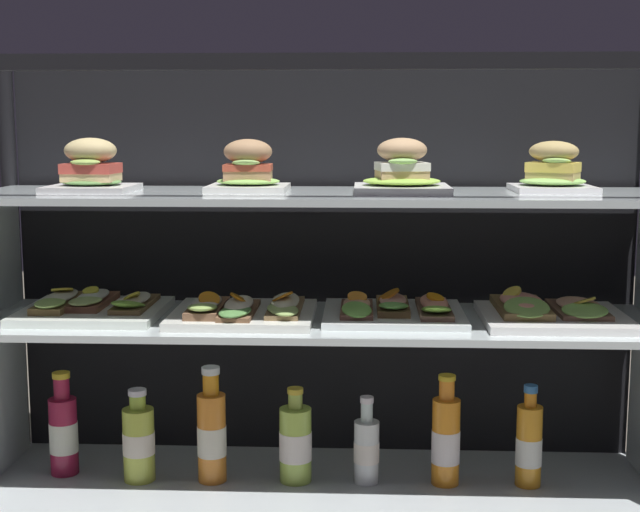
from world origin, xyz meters
The scene contains 22 objects.
ground_plane centered at (0.00, 0.00, -0.01)m, with size 6.00×6.00×0.02m, color #5E584B.
case_base_deck centered at (0.00, 0.00, 0.02)m, with size 1.55×0.43×0.03m, color #B3BABD.
case_frame centered at (0.00, 0.11, 0.53)m, with size 1.55×0.43×0.96m.
riser_lower_tier centered at (0.00, 0.00, 0.21)m, with size 1.47×0.35×0.36m.
shelf_lower_glass centered at (0.00, 0.00, 0.40)m, with size 1.49×0.37×0.02m, color silver.
riser_upper_tier centered at (0.00, 0.00, 0.54)m, with size 1.47×0.35×0.26m.
shelf_upper_glass centered at (0.00, 0.00, 0.67)m, with size 1.49×0.37×0.02m, color silver.
plated_roll_sandwich_mid_right centered at (-0.50, 0.01, 0.73)m, with size 0.18×0.18×0.12m.
plated_roll_sandwich_near_left_corner centered at (-0.16, 0.02, 0.72)m, with size 0.17×0.17×0.11m.
plated_roll_sandwich_center centered at (0.17, 0.00, 0.72)m, with size 0.20×0.20×0.12m.
plated_roll_sandwich_far_left centered at (0.50, 0.05, 0.72)m, with size 0.17×0.17×0.11m.
open_sandwich_tray_far_left centered at (-0.51, 0.01, 0.42)m, with size 0.31×0.28×0.06m.
open_sandwich_tray_right_of_center centered at (-0.16, -0.02, 0.42)m, with size 0.31×0.28×0.06m.
open_sandwich_tray_far_right centered at (0.17, 0.02, 0.42)m, with size 0.31×0.28×0.06m.
open_sandwich_tray_mid_left centered at (0.50, 0.00, 0.42)m, with size 0.31×0.28×0.07m.
juice_bottle_tucked_behind centered at (-0.59, 0.02, 0.13)m, with size 0.06×0.06×0.24m.
juice_bottle_back_center centered at (-0.41, -0.01, 0.12)m, with size 0.07×0.07×0.21m.
juice_bottle_front_fourth centered at (-0.24, -0.01, 0.14)m, with size 0.07×0.07×0.26m.
juice_bottle_back_left centered at (-0.05, 0.00, 0.12)m, with size 0.07×0.07×0.21m.
juice_bottle_near_post centered at (0.10, 0.00, 0.11)m, with size 0.06×0.06×0.20m.
juice_bottle_front_left_end centered at (0.28, 0.00, 0.13)m, with size 0.06×0.06×0.25m.
juice_bottle_back_right centered at (0.46, 0.00, 0.12)m, with size 0.06×0.06×0.23m.
Camera 1 is at (0.09, -1.92, 0.83)m, focal length 50.51 mm.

